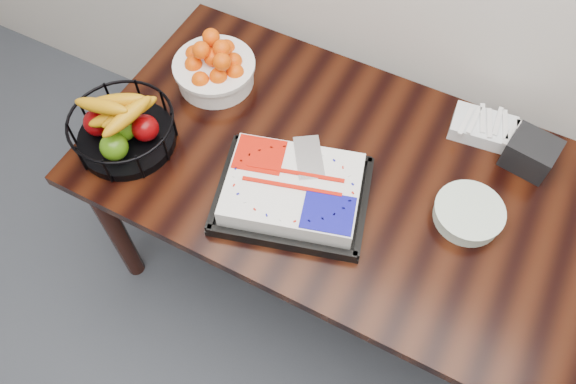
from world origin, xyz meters
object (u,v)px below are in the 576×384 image
at_px(tangerine_bowl, 214,66).
at_px(fruit_basket, 123,128).
at_px(plate_stack, 468,214).
at_px(cake_tray, 293,191).
at_px(table, 367,196).
at_px(napkin_box, 531,153).

distance_m(tangerine_bowl, fruit_basket, 0.37).
bearing_deg(fruit_basket, plate_stack, 12.32).
height_order(cake_tray, fruit_basket, fruit_basket).
bearing_deg(plate_stack, table, -177.77).
relative_size(plate_stack, napkin_box, 1.45).
relative_size(cake_tray, tangerine_bowl, 1.89).
distance_m(table, napkin_box, 0.51).
relative_size(fruit_basket, napkin_box, 2.33).
bearing_deg(fruit_basket, tangerine_bowl, 71.93).
bearing_deg(cake_tray, napkin_box, 37.64).
relative_size(cake_tray, fruit_basket, 1.59).
xyz_separation_m(fruit_basket, napkin_box, (1.15, 0.51, -0.02)).
bearing_deg(table, cake_tray, -138.42).
xyz_separation_m(cake_tray, fruit_basket, (-0.57, -0.05, 0.03)).
xyz_separation_m(cake_tray, napkin_box, (0.59, 0.45, 0.01)).
bearing_deg(napkin_box, fruit_basket, -156.29).
xyz_separation_m(tangerine_bowl, napkin_box, (1.04, 0.15, -0.03)).
relative_size(table, tangerine_bowl, 6.49).
distance_m(tangerine_bowl, plate_stack, 0.95).
distance_m(fruit_basket, napkin_box, 1.26).
height_order(table, tangerine_bowl, tangerine_bowl).
height_order(cake_tray, napkin_box, napkin_box).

